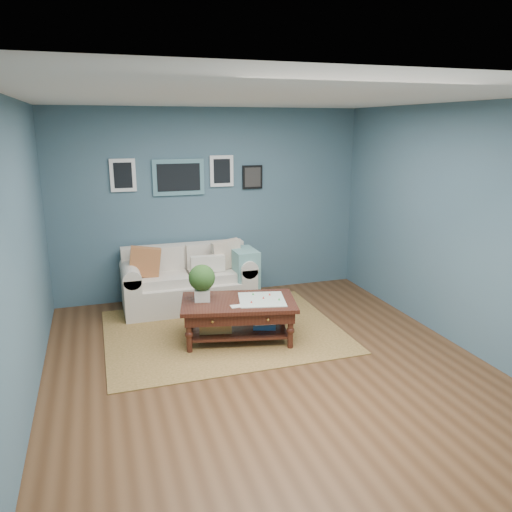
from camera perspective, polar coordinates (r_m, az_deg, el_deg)
name	(u,v)px	position (r m, az deg, el deg)	size (l,w,h in m)	color
room_shell	(266,239)	(4.96, 1.12, 2.00)	(5.00, 5.02, 2.70)	brown
area_rug	(223,331)	(6.20, -3.76, -8.54)	(2.80, 2.24, 0.01)	brown
loveseat	(194,280)	(6.96, -7.15, -2.72)	(1.81, 0.82, 0.93)	silver
coffee_table	(232,307)	(5.82, -2.71, -5.89)	(1.44, 1.03, 0.91)	#33130D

